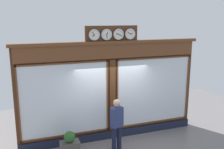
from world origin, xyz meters
name	(u,v)px	position (x,y,z in m)	size (l,w,h in m)	color
shop_facade	(111,90)	(0.00, -0.13, 1.69)	(6.26, 0.42, 3.82)	#4C2B16
pedestrian	(117,123)	(0.17, 0.90, 0.93)	(0.41, 0.31, 1.69)	#191E38
planter_shrub	(70,137)	(1.62, 0.87, 0.71)	(0.33, 0.33, 0.33)	#285623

